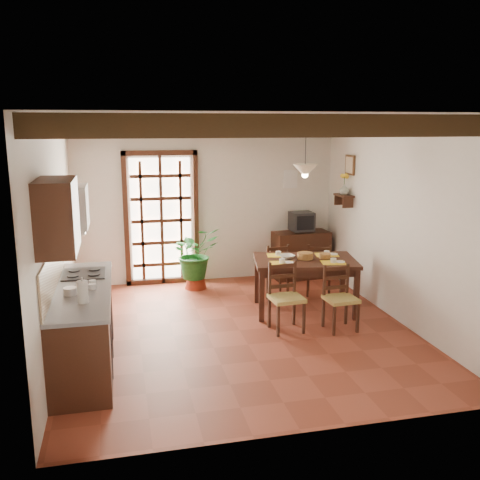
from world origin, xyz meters
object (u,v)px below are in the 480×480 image
object	(u,v)px
kitchen_counter	(83,325)
potted_plant	(195,255)
pendant_lamp	(305,169)
chair_far_left	(274,279)
dining_table	(305,266)
chair_far_right	(319,279)
sideboard	(301,255)
crt_tv	(302,221)
chair_near_left	(286,310)
chair_near_right	(340,310)

from	to	relation	value
kitchen_counter	potted_plant	size ratio (longest dim) A/B	1.00
kitchen_counter	pendant_lamp	size ratio (longest dim) A/B	2.66
chair_far_left	kitchen_counter	bearing A→B (deg)	30.11
dining_table	chair_far_right	distance (m)	0.93
kitchen_counter	sideboard	xyz separation A→B (m)	(3.59, 2.83, -0.05)
dining_table	crt_tv	world-z (taller)	crt_tv
chair_near_left	chair_far_right	world-z (taller)	chair_near_left
chair_near_left	chair_near_right	size ratio (longest dim) A/B	1.05
kitchen_counter	chair_near_right	distance (m)	3.30
chair_far_left	pendant_lamp	size ratio (longest dim) A/B	1.02
chair_far_left	crt_tv	distance (m)	1.39
chair_near_right	chair_far_right	distance (m)	1.49
chair_near_right	pendant_lamp	world-z (taller)	pendant_lamp
kitchen_counter	sideboard	distance (m)	4.57
dining_table	kitchen_counter	bearing A→B (deg)	-149.25
sideboard	pendant_lamp	bearing A→B (deg)	-112.79
chair_near_right	crt_tv	xyz separation A→B (m)	(0.32, 2.48, 0.76)
sideboard	potted_plant	world-z (taller)	potted_plant
chair_near_left	sideboard	world-z (taller)	chair_near_left
chair_far_left	dining_table	bearing A→B (deg)	101.27
potted_plant	chair_near_left	bearing A→B (deg)	-66.99
chair_near_right	chair_far_right	bearing A→B (deg)	75.78
chair_near_right	chair_far_left	distance (m)	1.65
potted_plant	chair_far_left	bearing A→B (deg)	-29.48
chair_far_left	potted_plant	world-z (taller)	potted_plant
chair_near_right	chair_far_right	world-z (taller)	chair_near_right
chair_far_right	potted_plant	xyz separation A→B (m)	(-1.89, 0.80, 0.30)
pendant_lamp	dining_table	bearing A→B (deg)	-90.00
chair_far_right	chair_near_left	bearing A→B (deg)	76.12
chair_near_left	kitchen_counter	bearing A→B (deg)	-173.42
sideboard	crt_tv	world-z (taller)	crt_tv
dining_table	chair_near_left	distance (m)	0.92
potted_plant	sideboard	bearing A→B (deg)	6.66
sideboard	potted_plant	distance (m)	1.95
kitchen_counter	chair_far_right	world-z (taller)	kitchen_counter
chair_far_left	chair_near_right	bearing A→B (deg)	101.27
sideboard	potted_plant	xyz separation A→B (m)	(-1.93, -0.23, 0.15)
chair_far_right	sideboard	distance (m)	1.03
kitchen_counter	potted_plant	world-z (taller)	potted_plant
chair_near_left	chair_near_right	bearing A→B (deg)	-14.22
chair_far_left	chair_far_right	world-z (taller)	chair_far_left
chair_near_left	chair_far_left	xyz separation A→B (m)	(0.27, 1.46, -0.01)
chair_near_right	kitchen_counter	bearing A→B (deg)	-177.94
chair_near_right	chair_far_right	xyz separation A→B (m)	(0.27, 1.46, -0.00)
dining_table	pendant_lamp	bearing A→B (deg)	100.35
potted_plant	chair_far_right	bearing A→B (deg)	-22.86
crt_tv	chair_far_right	bearing A→B (deg)	-95.19
chair_near_left	chair_far_right	size ratio (longest dim) A/B	1.06
crt_tv	pendant_lamp	size ratio (longest dim) A/B	0.47
sideboard	chair_near_right	bearing A→B (deg)	-101.39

